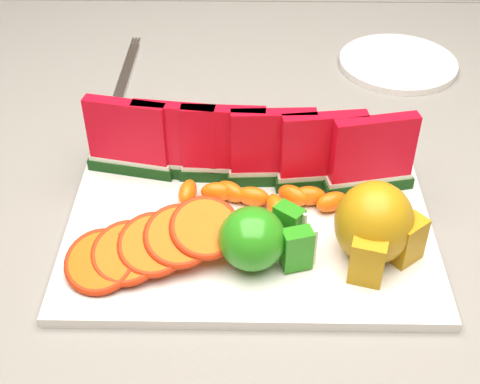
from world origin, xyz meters
TOP-DOWN VIEW (x-y plane):
  - table at (0.00, 0.00)m, footprint 1.40×0.90m
  - tablecloth at (0.00, 0.00)m, footprint 1.53×1.03m
  - platter at (0.07, -0.10)m, footprint 0.40×0.30m
  - apple_cluster at (0.08, -0.16)m, footprint 0.10×0.09m
  - pear_cluster at (0.20, -0.15)m, footprint 0.10×0.10m
  - side_plate at (0.30, 0.27)m, footprint 0.19×0.19m
  - fork at (-0.12, 0.25)m, footprint 0.02×0.20m
  - watermelon_row at (0.07, -0.03)m, footprint 0.39×0.07m
  - orange_fan_front at (-0.03, -0.17)m, footprint 0.19×0.12m
  - orange_fan_back at (0.04, 0.04)m, footprint 0.23×0.09m
  - tangerine_segments at (0.08, -0.08)m, footprint 0.20×0.07m

SIDE VIEW (x-z plane):
  - table at x=0.00m, z-range 0.28..1.03m
  - tablecloth at x=0.00m, z-range 0.62..0.82m
  - fork at x=-0.12m, z-range 0.76..0.76m
  - side_plate at x=0.30m, z-range 0.76..0.77m
  - platter at x=0.07m, z-range 0.76..0.77m
  - tangerine_segments at x=0.08m, z-range 0.77..0.79m
  - orange_fan_back at x=0.04m, z-range 0.77..0.81m
  - orange_fan_front at x=-0.03m, z-range 0.77..0.82m
  - apple_cluster at x=0.08m, z-range 0.77..0.83m
  - pear_cluster at x=0.20m, z-range 0.76..0.85m
  - watermelon_row at x=0.07m, z-range 0.77..0.87m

